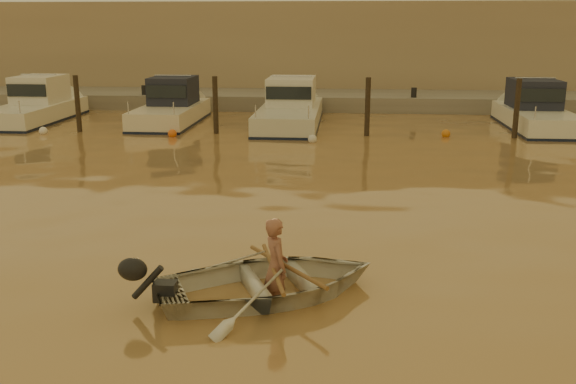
# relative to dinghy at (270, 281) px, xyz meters

# --- Properties ---
(ground_plane) EXTENTS (160.00, 160.00, 0.00)m
(ground_plane) POSITION_rel_dinghy_xyz_m (2.00, -0.11, -0.21)
(ground_plane) COLOR olive
(ground_plane) RESTS_ON ground
(dinghy) EXTENTS (3.88, 3.42, 0.67)m
(dinghy) POSITION_rel_dinghy_xyz_m (0.00, 0.00, 0.00)
(dinghy) COLOR silver
(dinghy) RESTS_ON ground_plane
(person) EXTENTS (0.53, 0.62, 1.45)m
(person) POSITION_rel_dinghy_xyz_m (0.09, 0.04, 0.21)
(person) COLOR #985E4C
(person) RESTS_ON dinghy
(outboard_motor) EXTENTS (0.98, 0.73, 0.70)m
(outboard_motor) POSITION_rel_dinghy_xyz_m (-1.37, -0.61, 0.07)
(outboard_motor) COLOR black
(outboard_motor) RESTS_ON dinghy
(oar_port) EXTENTS (1.28, 1.73, 0.13)m
(oar_port) POSITION_rel_dinghy_xyz_m (0.23, 0.10, 0.21)
(oar_port) COLOR brown
(oar_port) RESTS_ON dinghy
(oar_starboard) EXTENTS (0.57, 2.05, 0.13)m
(oar_starboard) POSITION_rel_dinghy_xyz_m (0.05, 0.02, 0.21)
(oar_starboard) COLOR brown
(oar_starboard) RESTS_ON dinghy
(moored_boat_0) EXTENTS (2.03, 6.53, 1.75)m
(moored_boat_0) POSITION_rel_dinghy_xyz_m (-11.21, 15.89, 0.41)
(moored_boat_0) COLOR white
(moored_boat_0) RESTS_ON ground_plane
(moored_boat_1) EXTENTS (2.03, 6.11, 1.75)m
(moored_boat_1) POSITION_rel_dinghy_xyz_m (-5.72, 15.89, 0.41)
(moored_boat_1) COLOR beige
(moored_boat_1) RESTS_ON ground_plane
(moored_boat_2) EXTENTS (2.21, 7.44, 1.75)m
(moored_boat_2) POSITION_rel_dinghy_xyz_m (-1.06, 15.89, 0.41)
(moored_boat_2) COLOR silver
(moored_boat_2) RESTS_ON ground_plane
(moored_boat_4) EXTENTS (2.04, 6.37, 1.75)m
(moored_boat_4) POSITION_rel_dinghy_xyz_m (8.10, 15.89, 0.41)
(moored_boat_4) COLOR white
(moored_boat_4) RESTS_ON ground_plane
(piling_0) EXTENTS (0.18, 0.18, 2.20)m
(piling_0) POSITION_rel_dinghy_xyz_m (-8.50, 13.69, 0.69)
(piling_0) COLOR #2D2319
(piling_0) RESTS_ON ground_plane
(piling_1) EXTENTS (0.18, 0.18, 2.20)m
(piling_1) POSITION_rel_dinghy_xyz_m (-3.50, 13.69, 0.69)
(piling_1) COLOR #2D2319
(piling_1) RESTS_ON ground_plane
(piling_2) EXTENTS (0.18, 0.18, 2.20)m
(piling_2) POSITION_rel_dinghy_xyz_m (1.80, 13.69, 0.69)
(piling_2) COLOR #2D2319
(piling_2) RESTS_ON ground_plane
(piling_3) EXTENTS (0.18, 0.18, 2.20)m
(piling_3) POSITION_rel_dinghy_xyz_m (6.80, 13.69, 0.69)
(piling_3) COLOR #2D2319
(piling_3) RESTS_ON ground_plane
(fender_a) EXTENTS (0.30, 0.30, 0.30)m
(fender_a) POSITION_rel_dinghy_xyz_m (-9.56, 13.05, -0.11)
(fender_a) COLOR white
(fender_a) RESTS_ON ground_plane
(fender_b) EXTENTS (0.30, 0.30, 0.30)m
(fender_b) POSITION_rel_dinghy_xyz_m (-4.89, 12.94, -0.11)
(fender_b) COLOR orange
(fender_b) RESTS_ON ground_plane
(fender_c) EXTENTS (0.30, 0.30, 0.30)m
(fender_c) POSITION_rel_dinghy_xyz_m (-0.01, 12.27, -0.11)
(fender_c) COLOR silver
(fender_c) RESTS_ON ground_plane
(fender_d) EXTENTS (0.30, 0.30, 0.30)m
(fender_d) POSITION_rel_dinghy_xyz_m (4.51, 13.74, -0.11)
(fender_d) COLOR #CA6D17
(fender_d) RESTS_ON ground_plane
(quay) EXTENTS (52.00, 4.00, 1.00)m
(quay) POSITION_rel_dinghy_xyz_m (2.00, 21.39, -0.06)
(quay) COLOR gray
(quay) RESTS_ON ground_plane
(waterfront_building) EXTENTS (46.00, 7.00, 4.80)m
(waterfront_building) POSITION_rel_dinghy_xyz_m (2.00, 26.89, 2.19)
(waterfront_building) COLOR #9E8466
(waterfront_building) RESTS_ON quay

